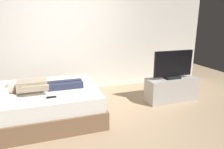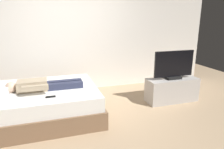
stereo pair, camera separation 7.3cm
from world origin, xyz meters
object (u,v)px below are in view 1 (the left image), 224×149
(bed, at_px, (41,104))
(tv, at_px, (173,65))
(tv_stand, at_px, (171,89))
(remote, at_px, (51,97))
(person, at_px, (41,86))

(bed, distance_m, tv, 2.71)
(tv, bearing_deg, tv_stand, 0.00)
(bed, height_order, remote, remote)
(bed, height_order, person, person)
(bed, height_order, tv, tv)
(bed, relative_size, remote, 13.57)
(remote, relative_size, tv, 0.17)
(person, distance_m, remote, 0.44)
(tv_stand, bearing_deg, bed, 179.17)
(person, relative_size, tv_stand, 1.15)
(person, height_order, tv, tv)
(bed, xyz_separation_m, person, (0.03, -0.06, 0.36))
(person, xyz_separation_m, tv, (2.63, 0.02, 0.16))
(person, height_order, remote, person)
(remote, height_order, tv_stand, remote)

